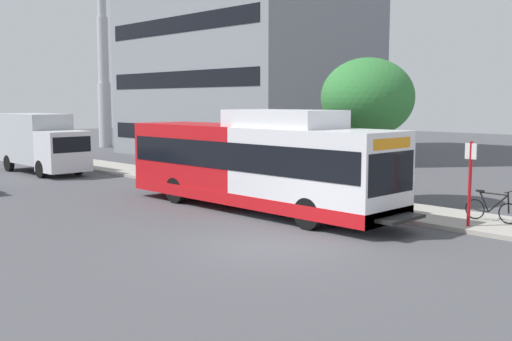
{
  "coord_description": "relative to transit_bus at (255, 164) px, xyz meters",
  "views": [
    {
      "loc": [
        -11.2,
        -11.1,
        3.94
      ],
      "look_at": [
        2.87,
        3.38,
        1.6
      ],
      "focal_mm": 42.0,
      "sensor_mm": 36.0,
      "label": 1
    }
  ],
  "objects": [
    {
      "name": "ground_plane",
      "position": [
        -3.73,
        3.71,
        -1.7
      ],
      "size": [
        120.0,
        120.0,
        0.0
      ],
      "primitive_type": "plane",
      "color": "#4C4C51"
    },
    {
      "name": "bus_stop_sign_pole",
      "position": [
        2.28,
        -7.02,
        -0.05
      ],
      "size": [
        0.1,
        0.36,
        2.6
      ],
      "color": "red",
      "rests_on": "sidewalk_curb"
    },
    {
      "name": "box_truck_background",
      "position": [
        -0.5,
        16.54,
        0.04
      ],
      "size": [
        2.32,
        7.01,
        3.25
      ],
      "color": "silver",
      "rests_on": "ground"
    },
    {
      "name": "transit_bus",
      "position": [
        0.0,
        0.0,
        0.0
      ],
      "size": [
        2.58,
        12.25,
        3.65
      ],
      "color": "white",
      "rests_on": "ground"
    },
    {
      "name": "bicycle_parked",
      "position": [
        3.46,
        -7.2,
        -1.14
      ],
      "size": [
        0.52,
        1.76,
        1.02
      ],
      "color": "black",
      "rests_on": "sidewalk_curb"
    },
    {
      "name": "street_tree_near_stop",
      "position": [
        4.08,
        -1.92,
        2.37
      ],
      "size": [
        3.54,
        3.54,
        5.45
      ],
      "color": "#4C3823",
      "rests_on": "sidewalk_curb"
    },
    {
      "name": "lattice_comm_tower",
      "position": [
        11.73,
        30.72,
        6.29
      ],
      "size": [
        1.1,
        1.1,
        24.41
      ],
      "color": "#B7B7BC",
      "rests_on": "ground"
    },
    {
      "name": "sidewalk_curb",
      "position": [
        3.27,
        1.71,
        -1.63
      ],
      "size": [
        3.0,
        56.0,
        0.14
      ],
      "primitive_type": "cube",
      "color": "#A8A399",
      "rests_on": "ground"
    }
  ]
}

